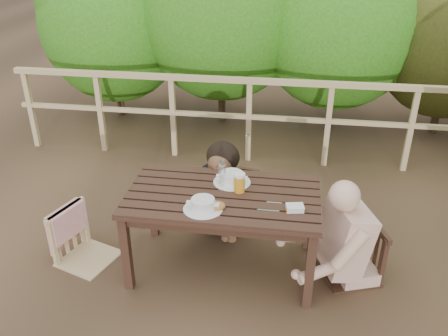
# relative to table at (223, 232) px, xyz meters

# --- Properties ---
(ground) EXTENTS (60.00, 60.00, 0.00)m
(ground) POSITION_rel_table_xyz_m (0.00, 0.00, -0.34)
(ground) COLOR brown
(ground) RESTS_ON ground
(table) EXTENTS (1.49, 0.84, 0.69)m
(table) POSITION_rel_table_xyz_m (0.00, 0.00, 0.00)
(table) COLOR black
(table) RESTS_ON ground
(chair_left) EXTENTS (0.55, 0.55, 0.86)m
(chair_left) POSITION_rel_table_xyz_m (-1.15, -0.09, 0.09)
(chair_left) COLOR tan
(chair_left) RESTS_ON ground
(chair_far) EXTENTS (0.54, 0.54, 0.91)m
(chair_far) POSITION_rel_table_xyz_m (-0.05, 0.69, 0.11)
(chair_far) COLOR black
(chair_far) RESTS_ON ground
(chair_right) EXTENTS (0.55, 0.55, 0.86)m
(chair_right) POSITION_rel_table_xyz_m (1.03, 0.06, 0.09)
(chair_right) COLOR black
(chair_right) RESTS_ON ground
(woman) EXTENTS (0.67, 0.76, 1.34)m
(woman) POSITION_rel_table_xyz_m (-0.05, 0.71, 0.33)
(woman) COLOR black
(woman) RESTS_ON ground
(diner_right) EXTENTS (0.87, 0.78, 1.44)m
(diner_right) POSITION_rel_table_xyz_m (1.06, 0.06, 0.38)
(diner_right) COLOR #DCA996
(diner_right) RESTS_ON ground
(railing) EXTENTS (5.60, 0.10, 1.01)m
(railing) POSITION_rel_table_xyz_m (0.00, 2.00, 0.16)
(railing) COLOR tan
(railing) RESTS_ON ground
(soup_near) EXTENTS (0.29, 0.29, 0.10)m
(soup_near) POSITION_rel_table_xyz_m (-0.11, -0.23, 0.39)
(soup_near) COLOR silver
(soup_near) RESTS_ON table
(soup_far) EXTENTS (0.30, 0.30, 0.10)m
(soup_far) POSITION_rel_table_xyz_m (0.04, 0.19, 0.39)
(soup_far) COLOR silver
(soup_far) RESTS_ON table
(bread_roll) EXTENTS (0.12, 0.09, 0.07)m
(bread_roll) POSITION_rel_table_xyz_m (-0.01, -0.21, 0.38)
(bread_roll) COLOR #A95E26
(bread_roll) RESTS_ON table
(beer_glass) EXTENTS (0.09, 0.09, 0.17)m
(beer_glass) POSITION_rel_table_xyz_m (0.12, 0.06, 0.43)
(beer_glass) COLOR orange
(beer_glass) RESTS_ON table
(bottle) EXTENTS (0.06, 0.06, 0.24)m
(bottle) POSITION_rel_table_xyz_m (-0.03, 0.14, 0.46)
(bottle) COLOR white
(bottle) RESTS_ON table
(butter_tub) EXTENTS (0.14, 0.11, 0.06)m
(butter_tub) POSITION_rel_table_xyz_m (0.55, -0.15, 0.37)
(butter_tub) COLOR white
(butter_tub) RESTS_ON table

